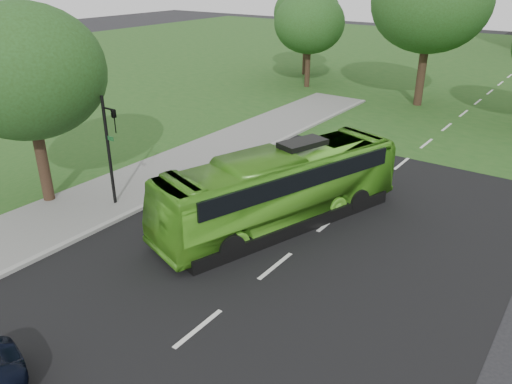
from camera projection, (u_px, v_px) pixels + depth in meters
ground at (240, 295)px, 15.75m from camera, size 160.00×160.00×0.00m
street_surfaces at (444, 123)px, 32.80m from camera, size 120.00×120.00×0.15m
tree_park_a at (309, 23)px, 40.65m from camera, size 5.77×5.77×7.67m
tree_park_b at (431, 2)px, 34.20m from camera, size 8.17×8.17×10.71m
tree_park_f at (307, 14)px, 45.43m from camera, size 6.04×6.04×8.07m
tree_side_near at (26, 72)px, 19.60m from camera, size 6.28×6.28×8.35m
bus at (281, 187)px, 19.65m from camera, size 5.74×11.04×3.01m
traffic_light at (110, 144)px, 20.37m from camera, size 0.77×0.21×4.81m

